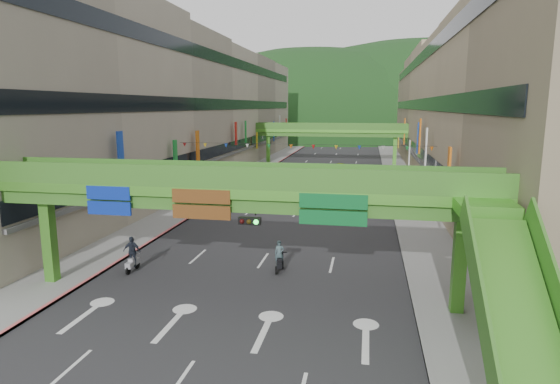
{
  "coord_description": "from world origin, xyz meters",
  "views": [
    {
      "loc": [
        6.52,
        -16.59,
        9.98
      ],
      "look_at": [
        0.0,
        18.0,
        3.5
      ],
      "focal_mm": 30.0,
      "sensor_mm": 36.0,
      "label": 1
    }
  ],
  "objects_px": {
    "scooter_rider_near": "(279,257)",
    "car_yellow": "(340,168)",
    "overpass_near": "(251,204)",
    "scooter_rider_mid": "(353,186)",
    "pedestrian_red": "(459,284)",
    "car_silver": "(276,176)"
  },
  "relations": [
    {
      "from": "overpass_near",
      "to": "pedestrian_red",
      "type": "xyz_separation_m",
      "value": [
        10.55,
        2.62,
        -4.43
      ]
    },
    {
      "from": "scooter_rider_mid",
      "to": "car_yellow",
      "type": "distance_m",
      "value": 18.28
    },
    {
      "from": "scooter_rider_near",
      "to": "car_silver",
      "type": "relative_size",
      "value": 0.43
    },
    {
      "from": "scooter_rider_mid",
      "to": "overpass_near",
      "type": "bearing_deg",
      "value": -97.63
    },
    {
      "from": "car_yellow",
      "to": "pedestrian_red",
      "type": "relative_size",
      "value": 2.83
    },
    {
      "from": "scooter_rider_near",
      "to": "car_yellow",
      "type": "xyz_separation_m",
      "value": [
        1.09,
        43.69,
        -0.14
      ]
    },
    {
      "from": "overpass_near",
      "to": "pedestrian_red",
      "type": "distance_m",
      "value": 11.74
    },
    {
      "from": "overpass_near",
      "to": "pedestrian_red",
      "type": "bearing_deg",
      "value": 13.94
    },
    {
      "from": "scooter_rider_near",
      "to": "pedestrian_red",
      "type": "bearing_deg",
      "value": -12.62
    },
    {
      "from": "scooter_rider_near",
      "to": "pedestrian_red",
      "type": "xyz_separation_m",
      "value": [
        10.06,
        -2.25,
        -0.11
      ]
    },
    {
      "from": "pedestrian_red",
      "to": "car_yellow",
      "type": "bearing_deg",
      "value": 75.64
    },
    {
      "from": "overpass_near",
      "to": "car_yellow",
      "type": "distance_m",
      "value": 48.79
    },
    {
      "from": "overpass_near",
      "to": "scooter_rider_near",
      "type": "distance_m",
      "value": 6.53
    },
    {
      "from": "overpass_near",
      "to": "scooter_rider_mid",
      "type": "xyz_separation_m",
      "value": [
        4.08,
        30.46,
        -4.05
      ]
    },
    {
      "from": "overpass_near",
      "to": "scooter_rider_near",
      "type": "xyz_separation_m",
      "value": [
        0.49,
        4.87,
        -4.31
      ]
    },
    {
      "from": "overpass_near",
      "to": "car_yellow",
      "type": "height_order",
      "value": "overpass_near"
    },
    {
      "from": "scooter_rider_near",
      "to": "car_yellow",
      "type": "height_order",
      "value": "scooter_rider_near"
    },
    {
      "from": "car_silver",
      "to": "scooter_rider_near",
      "type": "bearing_deg",
      "value": -74.01
    },
    {
      "from": "scooter_rider_near",
      "to": "scooter_rider_mid",
      "type": "bearing_deg",
      "value": 82.01
    },
    {
      "from": "scooter_rider_mid",
      "to": "pedestrian_red",
      "type": "bearing_deg",
      "value": -76.92
    },
    {
      "from": "scooter_rider_mid",
      "to": "pedestrian_red",
      "type": "xyz_separation_m",
      "value": [
        6.47,
        -27.84,
        -0.38
      ]
    },
    {
      "from": "scooter_rider_near",
      "to": "car_yellow",
      "type": "relative_size",
      "value": 0.44
    }
  ]
}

